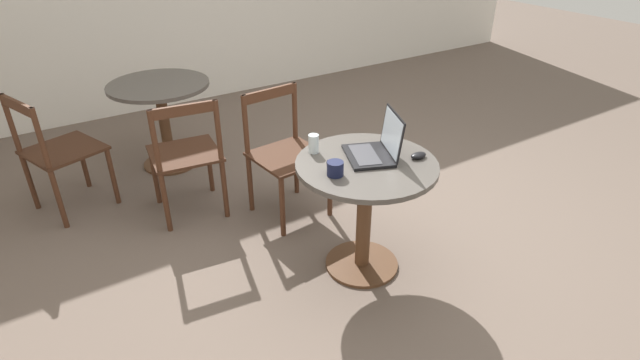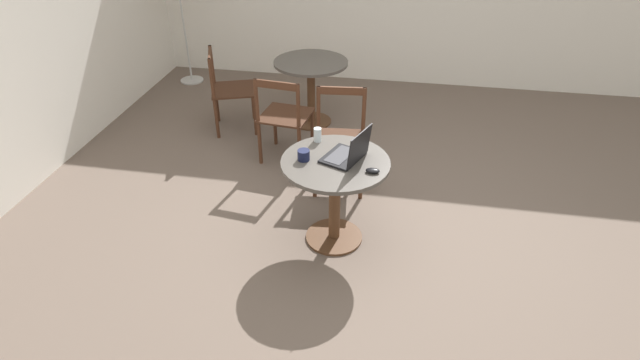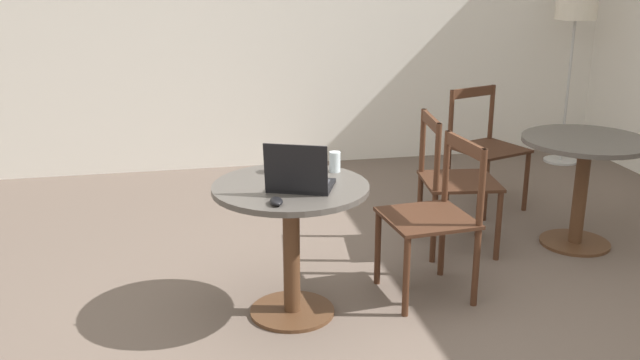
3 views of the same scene
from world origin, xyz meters
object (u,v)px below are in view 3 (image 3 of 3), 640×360
(drinking_glass, at_px, (335,162))
(mug, at_px, (279,165))
(cafe_table_mid, at_px, (583,166))
(chair_mid_back, at_px, (484,148))
(laptop, at_px, (300,180))
(mouse, at_px, (276,201))
(cafe_table_near, at_px, (291,218))
(chair_mid_left, at_px, (453,182))
(chair_near_right, at_px, (435,218))
(floor_lamp, at_px, (576,15))

(drinking_glass, bearing_deg, mug, 170.38)
(cafe_table_mid, xyz_separation_m, chair_mid_back, (-0.30, 0.83, -0.09))
(laptop, distance_m, mouse, 0.24)
(cafe_table_near, distance_m, chair_mid_back, 2.19)
(chair_mid_left, relative_size, laptop, 2.27)
(mug, bearing_deg, cafe_table_mid, 9.49)
(cafe_table_near, relative_size, cafe_table_mid, 1.00)
(cafe_table_mid, distance_m, mouse, 2.26)
(chair_mid_left, distance_m, mug, 1.28)
(mug, height_order, drinking_glass, drinking_glass)
(laptop, bearing_deg, mouse, -126.76)
(laptop, bearing_deg, chair_near_right, 11.94)
(chair_mid_left, height_order, mouse, chair_mid_left)
(mouse, bearing_deg, chair_mid_back, 43.07)
(drinking_glass, bearing_deg, cafe_table_mid, 12.64)
(cafe_table_mid, height_order, mouse, mouse)
(chair_near_right, bearing_deg, laptop, -168.06)
(laptop, bearing_deg, chair_mid_back, 41.97)
(mouse, bearing_deg, mug, 80.05)
(chair_mid_back, distance_m, mug, 2.09)
(chair_mid_back, bearing_deg, cafe_table_mid, -70.30)
(chair_mid_back, xyz_separation_m, chair_mid_left, (-0.54, -0.73, 0.00))
(chair_mid_back, relative_size, laptop, 2.27)
(laptop, xyz_separation_m, mouse, (-0.14, -0.19, -0.04))
(laptop, relative_size, mug, 3.13)
(cafe_table_near, relative_size, drinking_glass, 7.33)
(cafe_table_mid, relative_size, mouse, 7.97)
(chair_near_right, relative_size, mouse, 8.81)
(cafe_table_near, distance_m, cafe_table_mid, 2.06)
(mug, bearing_deg, chair_near_right, -10.33)
(drinking_glass, bearing_deg, chair_mid_left, 29.01)
(floor_lamp, height_order, mug, floor_lamp)
(chair_mid_back, bearing_deg, cafe_table_near, -140.26)
(cafe_table_mid, height_order, drinking_glass, drinking_glass)
(chair_mid_back, height_order, floor_lamp, floor_lamp)
(laptop, height_order, mouse, laptop)
(floor_lamp, bearing_deg, chair_near_right, -132.26)
(cafe_table_mid, bearing_deg, laptop, -161.57)
(cafe_table_mid, distance_m, laptop, 2.07)
(cafe_table_near, bearing_deg, cafe_table_mid, 15.89)
(mouse, height_order, drinking_glass, drinking_glass)
(chair_mid_left, bearing_deg, laptop, -145.95)
(cafe_table_near, height_order, chair_mid_left, chair_mid_left)
(chair_mid_back, bearing_deg, mouse, -136.93)
(drinking_glass, bearing_deg, cafe_table_near, -146.13)
(mouse, bearing_deg, laptop, 53.24)
(cafe_table_mid, distance_m, floor_lamp, 2.18)
(chair_mid_back, relative_size, floor_lamp, 0.57)
(floor_lamp, bearing_deg, laptop, -139.29)
(drinking_glass, bearing_deg, chair_mid_back, 40.76)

